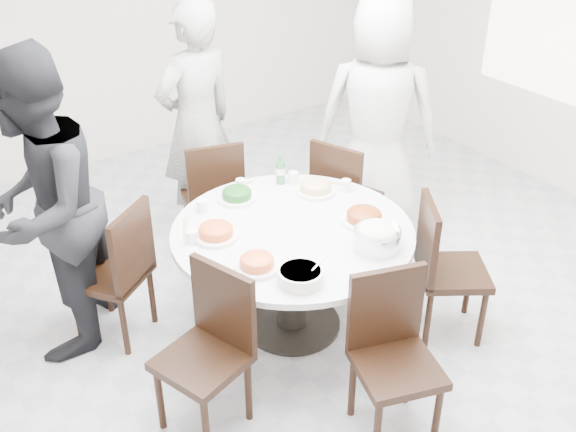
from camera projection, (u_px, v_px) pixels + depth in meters
floor at (293, 304)px, 4.71m from camera, size 6.00×6.00×0.01m
wall_back at (107, 14)px, 6.14m from camera, size 6.00×0.01×2.80m
dining_table at (292, 279)px, 4.32m from camera, size 1.50×1.50×0.75m
chair_ne at (347, 195)px, 5.08m from camera, size 0.54×0.54×0.95m
chair_n at (212, 194)px, 5.10m from camera, size 0.52×0.52×0.95m
chair_nw at (110, 272)px, 4.22m from camera, size 0.59×0.59×0.95m
chair_sw at (201, 358)px, 3.54m from camera, size 0.53×0.53×0.95m
chair_s at (397, 365)px, 3.50m from camera, size 0.53×0.53×0.95m
chair_se at (454, 269)px, 4.24m from camera, size 0.58×0.58×0.95m
diner_right at (378, 118)px, 5.17m from camera, size 1.09×1.07×1.90m
diner_middle at (197, 124)px, 5.08m from camera, size 0.75×0.56×1.88m
diner_left at (43, 209)px, 3.92m from camera, size 1.15×1.19×1.93m
dish_greens at (237, 196)px, 4.44m from camera, size 0.25×0.25×0.06m
dish_pale at (316, 188)px, 4.52m from camera, size 0.27×0.27×0.07m
dish_orange at (216, 233)px, 4.03m from camera, size 0.27×0.27×0.07m
dish_redbrown at (364, 218)px, 4.18m from camera, size 0.28×0.28×0.07m
dish_tofu at (257, 264)px, 3.75m from camera, size 0.25×0.25×0.06m
rice_bowl at (377, 239)px, 3.92m from camera, size 0.28×0.28×0.12m
soup_bowl at (300, 276)px, 3.64m from camera, size 0.25×0.25×0.08m
beverage_bottle at (280, 169)px, 4.61m from camera, size 0.06×0.06×0.22m
tea_cups at (242, 181)px, 4.60m from camera, size 0.07×0.07×0.08m
chopsticks at (237, 186)px, 4.61m from camera, size 0.24×0.04×0.01m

